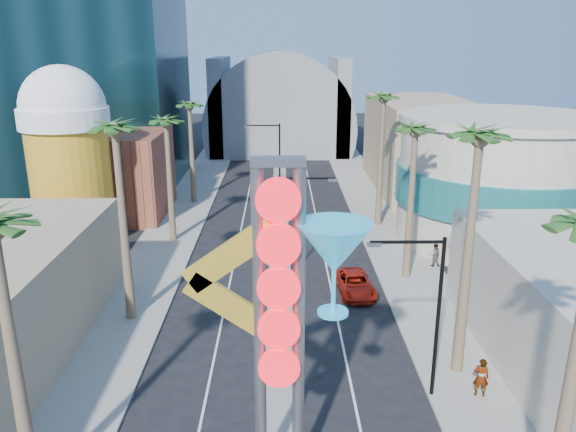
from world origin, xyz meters
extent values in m
cube|color=gray|center=(-9.50, 35.00, 0.07)|extent=(5.00, 100.00, 0.15)
cube|color=gray|center=(9.50, 35.00, 0.07)|extent=(5.00, 100.00, 0.15)
cube|color=gray|center=(0.00, 38.00, 0.07)|extent=(1.60, 84.00, 0.15)
cube|color=brown|center=(-16.00, 38.00, 4.00)|extent=(10.00, 10.00, 8.00)
cube|color=tan|center=(16.00, 48.00, 5.00)|extent=(10.00, 20.00, 10.00)
cylinder|color=orange|center=(-17.00, 30.00, 5.00)|extent=(6.40, 6.40, 10.00)
cylinder|color=white|center=(-17.00, 30.00, 10.40)|extent=(7.00, 7.00, 1.60)
sphere|color=white|center=(-17.00, 30.00, 11.20)|extent=(6.60, 6.60, 6.60)
cylinder|color=#B1A896|center=(18.00, 30.00, 5.00)|extent=(16.00, 16.00, 10.00)
cylinder|color=teal|center=(18.00, 30.00, 5.00)|extent=(16.60, 16.60, 3.00)
cylinder|color=#B1A896|center=(18.00, 30.00, 10.30)|extent=(16.60, 16.60, 0.60)
cylinder|color=slate|center=(0.00, 72.00, 4.00)|extent=(22.00, 16.00, 22.00)
cube|color=slate|center=(-9.00, 72.00, 7.00)|extent=(2.00, 16.00, 14.00)
cube|color=slate|center=(9.00, 72.00, 7.00)|extent=(2.00, 16.00, 14.00)
cylinder|color=slate|center=(-0.70, 3.00, 6.50)|extent=(0.44, 0.44, 12.00)
cylinder|color=slate|center=(0.70, 3.00, 6.50)|extent=(0.44, 0.44, 12.00)
cube|color=slate|center=(0.00, 3.00, 12.40)|extent=(1.80, 0.50, 0.30)
cylinder|color=red|center=(0.00, 2.65, 11.20)|extent=(1.50, 0.25, 1.50)
cylinder|color=red|center=(0.00, 2.65, 9.65)|extent=(1.50, 0.25, 1.50)
cylinder|color=red|center=(0.00, 2.65, 8.10)|extent=(1.50, 0.25, 1.50)
cylinder|color=red|center=(0.00, 2.65, 6.55)|extent=(1.50, 0.25, 1.50)
cylinder|color=red|center=(0.00, 2.65, 5.00)|extent=(1.50, 0.25, 1.50)
cube|color=yellow|center=(-1.60, 3.00, 9.20)|extent=(3.47, 0.25, 2.80)
cube|color=yellow|center=(-1.60, 3.00, 7.20)|extent=(3.47, 0.25, 2.80)
cone|color=#2195BF|center=(1.90, 3.00, 9.40)|extent=(2.60, 2.60, 1.80)
cylinder|color=#2195BF|center=(1.90, 3.00, 7.80)|extent=(0.16, 0.16, 1.60)
cylinder|color=#2195BF|center=(1.90, 3.00, 7.00)|extent=(1.10, 1.10, 0.12)
cylinder|color=black|center=(0.00, 20.00, 4.00)|extent=(0.18, 0.18, 8.00)
cube|color=black|center=(1.80, 20.00, 7.80)|extent=(3.60, 0.12, 0.12)
cube|color=slate|center=(3.40, 20.00, 7.70)|extent=(0.60, 0.25, 0.18)
cylinder|color=black|center=(0.00, 44.00, 4.00)|extent=(0.18, 0.18, 8.00)
cube|color=black|center=(-1.80, 44.00, 7.80)|extent=(3.60, 0.12, 0.12)
cube|color=slate|center=(-3.40, 44.00, 7.70)|extent=(0.60, 0.25, 0.18)
cylinder|color=black|center=(7.20, 8.00, 4.00)|extent=(0.18, 0.18, 8.00)
cube|color=black|center=(5.58, 8.00, 7.80)|extent=(3.24, 0.12, 0.12)
cube|color=slate|center=(4.14, 8.00, 7.70)|extent=(0.60, 0.25, 0.18)
cylinder|color=brown|center=(-9.00, 2.00, 5.25)|extent=(0.40, 0.40, 10.50)
cylinder|color=brown|center=(-9.00, 16.00, 5.75)|extent=(0.40, 0.40, 11.50)
sphere|color=#1B4517|center=(-9.00, 16.00, 11.50)|extent=(2.40, 2.40, 2.40)
cylinder|color=brown|center=(-9.00, 30.00, 5.00)|extent=(0.40, 0.40, 10.00)
sphere|color=#1B4517|center=(-9.00, 30.00, 10.00)|extent=(2.40, 2.40, 2.40)
cylinder|color=brown|center=(-9.00, 42.00, 5.00)|extent=(0.40, 0.40, 10.00)
sphere|color=#1B4517|center=(-9.00, 42.00, 10.00)|extent=(2.40, 2.40, 2.40)
cylinder|color=brown|center=(9.00, 0.00, 5.50)|extent=(0.40, 0.40, 11.00)
cylinder|color=brown|center=(9.00, 10.00, 6.00)|extent=(0.40, 0.40, 12.00)
sphere|color=#1B4517|center=(9.00, 10.00, 12.00)|extent=(2.40, 2.40, 2.40)
cylinder|color=brown|center=(9.00, 22.00, 5.25)|extent=(0.40, 0.40, 10.50)
sphere|color=#1B4517|center=(9.00, 22.00, 10.50)|extent=(2.40, 2.40, 2.40)
cylinder|color=brown|center=(9.00, 34.00, 5.75)|extent=(0.40, 0.40, 11.50)
sphere|color=#1B4517|center=(9.00, 34.00, 11.50)|extent=(2.40, 2.40, 2.40)
imported|color=#B11B0D|center=(5.01, 19.56, 0.67)|extent=(2.68, 5.03, 1.34)
imported|color=gray|center=(9.42, 7.84, 1.12)|extent=(0.80, 0.61, 1.95)
imported|color=gray|center=(11.50, 23.88, 1.02)|extent=(0.92, 0.76, 1.75)
camera|label=1|loc=(0.07, -14.83, 16.07)|focal=35.00mm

